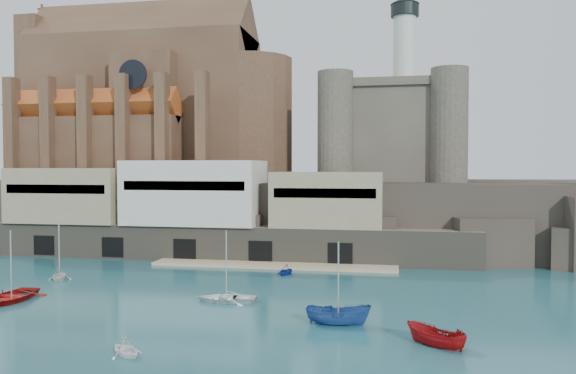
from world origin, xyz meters
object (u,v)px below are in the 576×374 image
at_px(boat_1, 126,355).
at_px(boat_2, 338,325).
at_px(church, 153,109).
at_px(castle_keep, 392,128).
at_px(boat_0, 12,300).

distance_m(boat_1, boat_2, 15.95).
bearing_deg(church, castle_keep, -1.11).
relative_size(church, boat_0, 7.21).
bearing_deg(boat_1, boat_2, -19.08).
xyz_separation_m(boat_0, boat_2, (30.02, -2.50, 0.00)).
xyz_separation_m(church, castle_keep, (40.21, -0.78, -3.81)).
relative_size(castle_keep, boat_2, 5.79).
bearing_deg(church, boat_1, -67.71).
bearing_deg(boat_0, church, 92.74).
xyz_separation_m(church, boat_1, (23.48, -57.26, -22.13)).
xyz_separation_m(boat_0, boat_1, (17.22, -12.02, 0.00)).
bearing_deg(castle_keep, church, 178.89).
bearing_deg(boat_2, boat_1, 122.63).
distance_m(church, castle_keep, 40.39).
height_order(boat_0, boat_2, boat_0).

